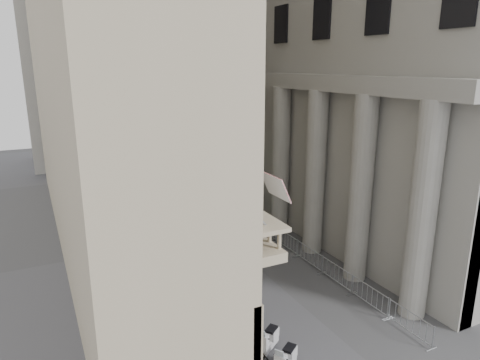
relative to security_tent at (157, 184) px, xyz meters
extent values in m
cube|color=beige|center=(3.20, 25.42, 11.88)|extent=(22.00, 10.00, 30.00)
cylinder|color=silver|center=(-1.61, -1.61, -1.85)|extent=(0.06, 0.06, 2.52)
cylinder|color=silver|center=(1.61, -1.61, -1.85)|extent=(0.06, 0.06, 2.52)
cylinder|color=silver|center=(-1.61, 1.61, -1.85)|extent=(0.06, 0.06, 2.52)
cylinder|color=silver|center=(1.61, 1.61, -1.85)|extent=(0.06, 0.06, 2.52)
cube|color=white|center=(0.00, 0.00, -0.53)|extent=(3.44, 3.44, 0.14)
cone|color=white|center=(0.00, 0.00, 0.04)|extent=(4.59, 4.59, 1.15)
cylinder|color=#96999E|center=(0.49, -4.75, 0.41)|extent=(0.16, 0.16, 7.05)
cylinder|color=#96999E|center=(1.54, -4.58, 3.94)|extent=(2.11, 0.46, 0.12)
cube|color=#96999E|center=(2.49, -4.42, 3.89)|extent=(0.47, 0.26, 0.13)
cube|color=black|center=(-1.00, -1.59, -2.16)|extent=(0.50, 0.94, 1.92)
cube|color=#19E54C|center=(-0.86, -1.55, -1.94)|extent=(0.21, 0.68, 1.07)
imported|color=#0D1A36|center=(3.47, 8.14, -2.11)|extent=(0.79, 0.58, 2.01)
imported|color=black|center=(3.37, 11.91, -2.19)|extent=(1.13, 1.05, 1.86)
imported|color=black|center=(2.01, 13.42, -2.18)|extent=(1.09, 1.03, 1.88)
camera|label=1|loc=(-7.73, -29.04, 8.24)|focal=32.00mm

